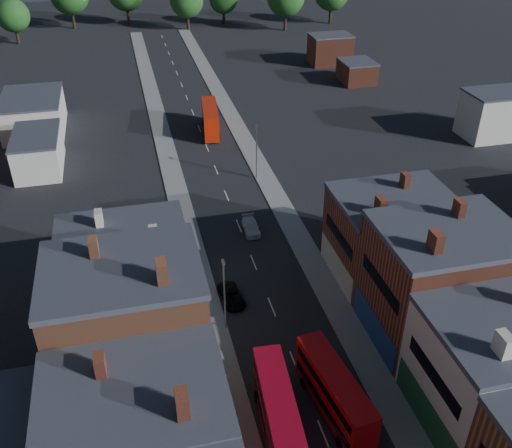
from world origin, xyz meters
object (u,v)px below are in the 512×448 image
bus_1 (335,392)px  bus_2 (210,119)px  car_3 (251,227)px  bus_0 (278,411)px  car_2 (231,296)px

bus_1 → bus_2: size_ratio=0.95×
bus_1 → car_3: (-0.30, 28.38, -1.68)m
bus_0 → bus_2: bearing=89.8°
bus_2 → car_2: bearing=-90.3°
bus_0 → bus_1: 5.06m
bus_2 → car_2: size_ratio=2.39×
bus_2 → car_3: (-0.45, -31.67, -1.80)m
car_2 → car_3: size_ratio=1.00×
car_3 → bus_0: bearing=-96.7°
bus_1 → car_3: size_ratio=2.28×
bus_2 → car_3: bearing=-84.1°
bus_2 → car_2: 44.49m
bus_0 → bus_1: bus_0 is taller
bus_1 → car_2: 16.88m
bus_1 → car_2: (-5.30, 15.93, -1.71)m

